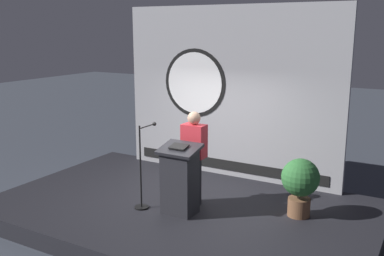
% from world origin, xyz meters
% --- Properties ---
extents(ground_plane, '(40.00, 40.00, 0.00)m').
position_xyz_m(ground_plane, '(0.00, 0.00, 0.00)').
color(ground_plane, '#383D47').
extents(stage_platform, '(6.40, 4.00, 0.30)m').
position_xyz_m(stage_platform, '(0.00, 0.00, 0.15)').
color(stage_platform, black).
rests_on(stage_platform, ground).
extents(banner_display, '(4.62, 0.12, 3.41)m').
position_xyz_m(banner_display, '(-0.03, 1.85, 2.00)').
color(banner_display, '#9E9EA3').
rests_on(banner_display, stage_platform).
extents(podium, '(0.64, 0.50, 1.17)m').
position_xyz_m(podium, '(0.16, -0.32, 0.87)').
color(podium, '#26262B').
rests_on(podium, stage_platform).
extents(speaker_person, '(0.40, 0.26, 1.62)m').
position_xyz_m(speaker_person, '(0.16, 0.16, 1.12)').
color(speaker_person, black).
rests_on(speaker_person, stage_platform).
extents(microphone_stand, '(0.24, 0.58, 1.42)m').
position_xyz_m(microphone_stand, '(-0.51, -0.41, 0.80)').
color(microphone_stand, black).
rests_on(microphone_stand, stage_platform).
extents(potted_plant, '(0.61, 0.61, 0.95)m').
position_xyz_m(potted_plant, '(1.89, 0.53, 0.88)').
color(potted_plant, brown).
rests_on(potted_plant, stage_platform).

